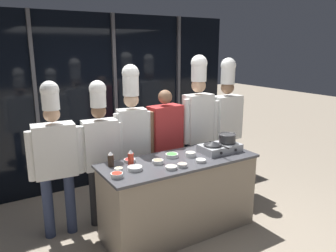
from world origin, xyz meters
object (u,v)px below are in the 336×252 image
object	(u,v)px
squeeze_bottle_chili	(131,158)
chef_line	(132,128)
chef_apprentice	(226,117)
chef_sous	(100,144)
squeeze_bottle_soy	(111,159)
prep_bowl_mushrooms	(158,161)
portable_stove	(220,148)
prep_bowl_rice	(135,168)
prep_bowl_bell_pepper	(130,160)
prep_bowl_noodles	(171,167)
chef_head	(55,152)
prep_bowl_ginger	(119,170)
frying_pan	(213,143)
prep_bowl_chicken	(190,154)
chef_pastry	(198,115)
prep_bowl_shrimp	(182,165)
stock_pot	(227,138)
prep_bowl_bean_sprouts	(201,161)
person_guest	(165,137)
prep_bowl_chili_flakes	(117,175)
prep_bowl_scallions	(172,155)

from	to	relation	value
squeeze_bottle_chili	chef_line	world-z (taller)	chef_line
chef_apprentice	chef_sous	bearing A→B (deg)	-2.20
squeeze_bottle_soy	prep_bowl_mushrooms	world-z (taller)	squeeze_bottle_soy
portable_stove	prep_bowl_rice	world-z (taller)	portable_stove
squeeze_bottle_soy	prep_bowl_rice	world-z (taller)	squeeze_bottle_soy
prep_bowl_bell_pepper	prep_bowl_noodles	world-z (taller)	same
chef_head	prep_bowl_ginger	bearing A→B (deg)	130.93
frying_pan	prep_bowl_bell_pepper	size ratio (longest dim) A/B	3.04
portable_stove	squeeze_bottle_soy	bearing A→B (deg)	170.67
prep_bowl_bell_pepper	squeeze_bottle_chili	bearing A→B (deg)	-108.27
prep_bowl_chicken	prep_bowl_rice	size ratio (longest dim) A/B	0.76
chef_line	chef_pastry	bearing A→B (deg)	-169.99
squeeze_bottle_soy	prep_bowl_shrimp	xyz separation A→B (m)	(0.66, -0.43, -0.06)
stock_pot	chef_apprentice	size ratio (longest dim) A/B	0.12
prep_bowl_rice	prep_bowl_bean_sprouts	distance (m)	0.77
chef_apprentice	chef_head	bearing A→B (deg)	-2.47
portable_stove	chef_apprentice	world-z (taller)	chef_apprentice
prep_bowl_rice	person_guest	bearing A→B (deg)	41.92
prep_bowl_bean_sprouts	prep_bowl_ginger	bearing A→B (deg)	168.05
prep_bowl_bell_pepper	person_guest	distance (m)	0.89
prep_bowl_noodles	chef_apprentice	world-z (taller)	chef_apprentice
prep_bowl_bean_sprouts	person_guest	size ratio (longest dim) A/B	0.07
prep_bowl_bell_pepper	prep_bowl_noodles	bearing A→B (deg)	-57.04
chef_line	prep_bowl_chicken	bearing A→B (deg)	134.35
prep_bowl_bell_pepper	prep_bowl_ginger	xyz separation A→B (m)	(-0.24, -0.24, 0.01)
prep_bowl_bell_pepper	prep_bowl_ginger	bearing A→B (deg)	-134.70
squeeze_bottle_soy	chef_pastry	xyz separation A→B (m)	(1.53, 0.48, 0.24)
prep_bowl_mushrooms	prep_bowl_chili_flakes	xyz separation A→B (m)	(-0.55, -0.13, 0.00)
prep_bowl_chicken	prep_bowl_bean_sprouts	size ratio (longest dim) A/B	1.03
chef_sous	chef_apprentice	xyz separation A→B (m)	(2.00, -0.00, 0.12)
squeeze_bottle_soy	prep_bowl_bell_pepper	distance (m)	0.25
prep_bowl_noodles	squeeze_bottle_soy	bearing A→B (deg)	141.66
prep_bowl_ginger	chef_apprentice	bearing A→B (deg)	18.02
chef_sous	prep_bowl_rice	bearing A→B (deg)	103.96
prep_bowl_scallions	person_guest	size ratio (longest dim) A/B	0.09
squeeze_bottle_soy	prep_bowl_chicken	distance (m)	0.96
frying_pan	prep_bowl_rice	world-z (taller)	frying_pan
squeeze_bottle_soy	prep_bowl_noodles	size ratio (longest dim) A/B	1.31
chef_pastry	chef_sous	bearing A→B (deg)	-2.53
chef_head	prep_bowl_chili_flakes	bearing A→B (deg)	123.15
prep_bowl_chili_flakes	prep_bowl_mushrooms	bearing A→B (deg)	13.63
chef_sous	person_guest	size ratio (longest dim) A/B	1.11
prep_bowl_rice	prep_bowl_ginger	world-z (taller)	prep_bowl_ginger
prep_bowl_shrimp	person_guest	size ratio (longest dim) A/B	0.07
prep_bowl_noodles	chef_apprentice	distance (m)	1.77
squeeze_bottle_chili	prep_bowl_chili_flakes	bearing A→B (deg)	-138.95
frying_pan	prep_bowl_noodles	bearing A→B (deg)	-165.61
prep_bowl_mushrooms	prep_bowl_bell_pepper	xyz separation A→B (m)	(-0.25, 0.22, -0.01)
prep_bowl_scallions	chef_head	world-z (taller)	chef_head
stock_pot	chef_apprentice	bearing A→B (deg)	49.82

